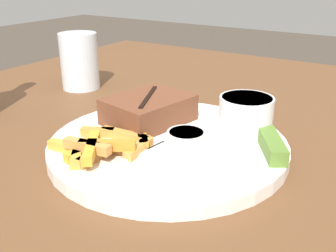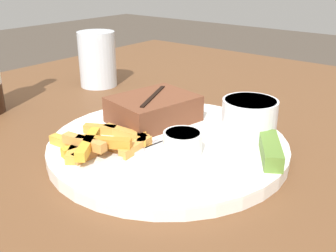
# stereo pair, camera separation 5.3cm
# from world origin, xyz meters

# --- Properties ---
(dining_table) EXTENTS (1.30, 1.16, 0.77)m
(dining_table) POSITION_xyz_m (0.00, 0.00, 0.69)
(dining_table) COLOR brown
(dining_table) RESTS_ON ground_plane
(dinner_plate) EXTENTS (0.32, 0.32, 0.02)m
(dinner_plate) POSITION_xyz_m (0.00, 0.00, 0.78)
(dinner_plate) COLOR white
(dinner_plate) RESTS_ON dining_table
(steak_portion) EXTENTS (0.14, 0.12, 0.04)m
(steak_portion) POSITION_xyz_m (0.04, 0.06, 0.81)
(steak_portion) COLOR brown
(steak_portion) RESTS_ON dinner_plate
(fries_pile) EXTENTS (0.14, 0.11, 0.02)m
(fries_pile) POSITION_xyz_m (-0.08, 0.05, 0.80)
(fries_pile) COLOR gold
(fries_pile) RESTS_ON dinner_plate
(coleslaw_cup) EXTENTS (0.08, 0.08, 0.05)m
(coleslaw_cup) POSITION_xyz_m (0.08, -0.08, 0.82)
(coleslaw_cup) COLOR white
(coleslaw_cup) RESTS_ON dinner_plate
(dipping_sauce_cup) EXTENTS (0.05, 0.05, 0.03)m
(dipping_sauce_cup) POSITION_xyz_m (-0.02, -0.04, 0.80)
(dipping_sauce_cup) COLOR silver
(dipping_sauce_cup) RESTS_ON dinner_plate
(pickle_spear) EXTENTS (0.08, 0.06, 0.02)m
(pickle_spear) POSITION_xyz_m (0.04, -0.13, 0.80)
(pickle_spear) COLOR #567A2D
(pickle_spear) RESTS_ON dinner_plate
(fork_utensil) EXTENTS (0.13, 0.03, 0.00)m
(fork_utensil) POSITION_xyz_m (-0.09, 0.01, 0.79)
(fork_utensil) COLOR #B7B7BC
(fork_utensil) RESTS_ON dinner_plate
(drinking_glass) EXTENTS (0.08, 0.08, 0.11)m
(drinking_glass) POSITION_xyz_m (0.16, 0.32, 0.83)
(drinking_glass) COLOR silver
(drinking_glass) RESTS_ON dining_table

